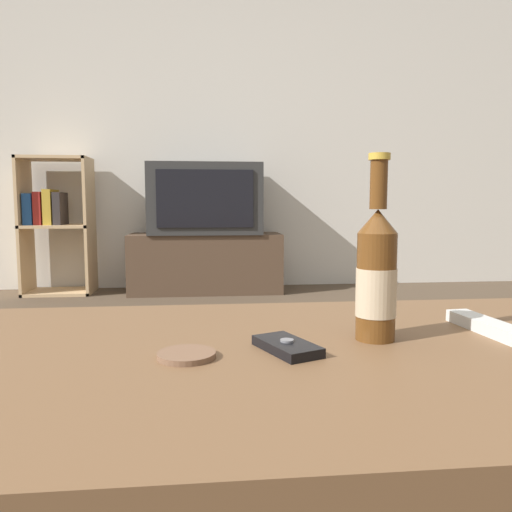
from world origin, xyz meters
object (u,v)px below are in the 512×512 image
at_px(bookshelf, 54,220).
at_px(remote_control, 487,326).
at_px(beer_bottle, 376,274).
at_px(tv_stand, 206,263).
at_px(cell_phone, 287,346).
at_px(television, 205,199).

distance_m(bookshelf, remote_control, 3.12).
xyz_separation_m(beer_bottle, remote_control, (0.20, 0.02, -0.09)).
xyz_separation_m(tv_stand, beer_bottle, (0.25, -2.73, 0.30)).
bearing_deg(remote_control, bookshelf, 112.89).
bearing_deg(cell_phone, remote_control, -10.96).
xyz_separation_m(tv_stand, remote_control, (0.45, -2.70, 0.21)).
bearing_deg(tv_stand, beer_bottle, -84.68).
xyz_separation_m(tv_stand, cell_phone, (0.11, -2.77, 0.21)).
distance_m(tv_stand, remote_control, 2.75).
height_order(beer_bottle, cell_phone, beer_bottle).
bearing_deg(bookshelf, cell_phone, -68.16).
height_order(television, cell_phone, television).
bearing_deg(television, remote_control, -80.50).
bearing_deg(bookshelf, tv_stand, -2.55).
xyz_separation_m(tv_stand, bookshelf, (-1.02, 0.05, 0.30)).
bearing_deg(cell_phone, bookshelf, 89.03).
distance_m(television, beer_bottle, 2.74).
xyz_separation_m(television, bookshelf, (-1.02, 0.05, -0.14)).
height_order(tv_stand, bookshelf, bookshelf).
bearing_deg(beer_bottle, bookshelf, 114.70).
relative_size(bookshelf, beer_bottle, 3.25).
bearing_deg(remote_control, beer_bottle, -178.11).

